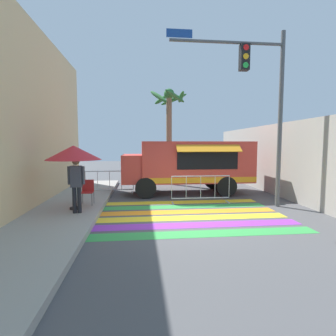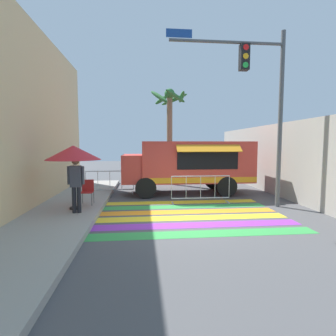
% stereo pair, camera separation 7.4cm
% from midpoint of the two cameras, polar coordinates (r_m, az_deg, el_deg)
% --- Properties ---
extents(ground_plane, '(60.00, 60.00, 0.00)m').
position_cam_midpoint_polar(ground_plane, '(8.50, 4.13, -10.78)').
color(ground_plane, '#4C4C4F').
extents(sidewalk_left, '(4.40, 16.00, 0.17)m').
position_cam_midpoint_polar(sidewalk_left, '(9.08, -29.46, -9.85)').
color(sidewalk_left, '#99968E').
rests_on(sidewalk_left, ground_plane).
extents(building_left_facade, '(0.25, 16.00, 6.60)m').
position_cam_midpoint_polar(building_left_facade, '(8.95, -31.71, 10.62)').
color(building_left_facade, '#DBBC84').
rests_on(building_left_facade, ground_plane).
extents(concrete_wall_right, '(0.20, 16.00, 3.28)m').
position_cam_midpoint_polar(concrete_wall_right, '(12.71, 23.36, 1.59)').
color(concrete_wall_right, '#A39E93').
rests_on(concrete_wall_right, ground_plane).
extents(crosswalk_painted, '(6.40, 4.36, 0.01)m').
position_cam_midpoint_polar(crosswalk_painted, '(8.86, 3.70, -10.10)').
color(crosswalk_painted, green).
rests_on(crosswalk_painted, ground_plane).
extents(food_truck, '(5.99, 2.82, 2.47)m').
position_cam_midpoint_polar(food_truck, '(12.52, 3.70, 1.09)').
color(food_truck, '#D13D33').
rests_on(food_truck, ground_plane).
extents(traffic_signal_pole, '(4.30, 0.29, 6.39)m').
position_cam_midpoint_polar(traffic_signal_pole, '(10.40, 19.22, 15.81)').
color(traffic_signal_pole, '#515456').
rests_on(traffic_signal_pole, ground_plane).
extents(patio_umbrella, '(1.80, 1.80, 2.14)m').
position_cam_midpoint_polar(patio_umbrella, '(9.22, -20.07, 3.09)').
color(patio_umbrella, black).
rests_on(patio_umbrella, sidewalk_left).
extents(folding_chair, '(0.43, 0.43, 0.89)m').
position_cam_midpoint_polar(folding_chair, '(9.96, -17.34, -4.52)').
color(folding_chair, '#4C4C51').
rests_on(folding_chair, sidewalk_left).
extents(vendor_person, '(0.53, 0.23, 1.76)m').
position_cam_midpoint_polar(vendor_person, '(8.73, -19.55, -2.74)').
color(vendor_person, black).
rests_on(vendor_person, sidewalk_left).
extents(barricade_front, '(2.37, 0.44, 1.10)m').
position_cam_midpoint_polar(barricade_front, '(10.55, 6.92, -4.60)').
color(barricade_front, '#B7BABF').
rests_on(barricade_front, ground_plane).
extents(barricade_side, '(2.26, 0.44, 1.10)m').
position_cam_midpoint_polar(barricade_side, '(12.73, -12.76, -3.04)').
color(barricade_side, '#B7BABF').
rests_on(barricade_side, ground_plane).
extents(palm_tree, '(2.38, 2.40, 5.56)m').
position_cam_midpoint_polar(palm_tree, '(15.52, 0.16, 11.00)').
color(palm_tree, '#7A664C').
rests_on(palm_tree, ground_plane).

